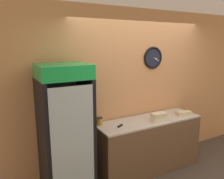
% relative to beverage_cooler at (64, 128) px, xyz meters
% --- Properties ---
extents(wall_back, '(5.20, 0.10, 2.70)m').
position_rel_beverage_cooler_xyz_m(wall_back, '(1.44, 0.33, 0.33)').
color(wall_back, tan).
rests_on(wall_back, ground_plane).
extents(prep_counter, '(1.82, 0.56, 0.91)m').
position_rel_beverage_cooler_xyz_m(prep_counter, '(1.43, 0.00, -0.57)').
color(prep_counter, brown).
rests_on(prep_counter, ground_plane).
extents(beverage_cooler, '(0.63, 0.65, 1.90)m').
position_rel_beverage_cooler_xyz_m(beverage_cooler, '(0.00, 0.00, 0.00)').
color(beverage_cooler, black).
rests_on(beverage_cooler, ground_plane).
extents(sandwich_stack_bottom, '(0.26, 0.14, 0.07)m').
position_rel_beverage_cooler_xyz_m(sandwich_stack_bottom, '(1.52, -0.13, -0.09)').
color(sandwich_stack_bottom, beige).
rests_on(sandwich_stack_bottom, prep_counter).
extents(sandwich_stack_middle, '(0.26, 0.13, 0.07)m').
position_rel_beverage_cooler_xyz_m(sandwich_stack_middle, '(1.52, -0.13, -0.02)').
color(sandwich_stack_middle, beige).
rests_on(sandwich_stack_middle, sandwich_stack_bottom).
extents(sandwich_flat_left, '(0.28, 0.18, 0.07)m').
position_rel_beverage_cooler_xyz_m(sandwich_flat_left, '(2.11, -0.10, -0.09)').
color(sandwich_flat_left, beige).
rests_on(sandwich_flat_left, prep_counter).
extents(chefs_knife, '(0.34, 0.20, 0.02)m').
position_rel_beverage_cooler_xyz_m(chefs_knife, '(0.92, -0.00, -0.11)').
color(chefs_knife, silver).
rests_on(chefs_knife, prep_counter).
extents(condiment_jar, '(0.10, 0.10, 0.12)m').
position_rel_beverage_cooler_xyz_m(condiment_jar, '(0.61, 0.18, -0.06)').
color(condiment_jar, gold).
rests_on(condiment_jar, prep_counter).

